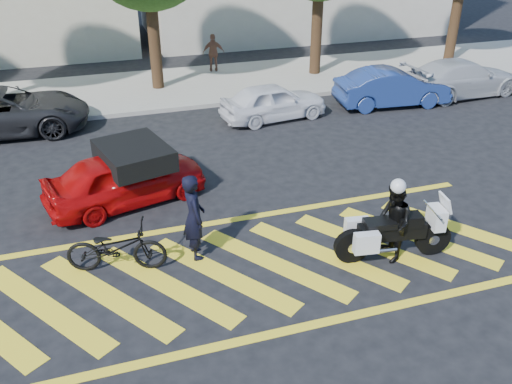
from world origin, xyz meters
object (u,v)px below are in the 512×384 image
object	(u,v)px
parked_far_right	(462,78)
parked_right	(392,88)
officer_bike	(194,217)
police_motorcycle	(392,233)
officer_moto	(393,223)
bicycle	(116,247)
parked_mid_left	(4,111)
parked_mid_right	(273,101)
red_convertible	(126,178)

from	to	relation	value
parked_far_right	parked_right	bearing A→B (deg)	89.61
officer_bike	police_motorcycle	size ratio (longest dim) A/B	0.75
officer_bike	officer_moto	size ratio (longest dim) A/B	1.11
bicycle	police_motorcycle	xyz separation A→B (m)	(5.34, -1.28, 0.08)
officer_moto	bicycle	bearing A→B (deg)	-95.48
bicycle	parked_mid_left	distance (m)	8.84
parked_mid_left	parked_mid_right	bearing A→B (deg)	-97.08
parked_mid_left	parked_far_right	xyz separation A→B (m)	(15.90, -1.18, -0.04)
parked_mid_right	red_convertible	bearing A→B (deg)	121.87
officer_bike	parked_mid_left	bearing A→B (deg)	23.76
officer_moto	police_motorcycle	bearing A→B (deg)	116.50
officer_moto	parked_right	size ratio (longest dim) A/B	0.42
officer_moto	parked_mid_right	world-z (taller)	officer_moto
officer_bike	bicycle	bearing A→B (deg)	87.11
officer_moto	red_convertible	distance (m)	6.30
bicycle	parked_right	bearing A→B (deg)	-41.18
officer_bike	parked_mid_right	xyz separation A→B (m)	(4.15, 7.01, -0.32)
officer_moto	parked_far_right	distance (m)	11.62
red_convertible	bicycle	bearing A→B (deg)	155.25
red_convertible	parked_far_right	bearing A→B (deg)	-85.35
parked_right	parked_far_right	distance (m)	3.06
officer_bike	red_convertible	size ratio (longest dim) A/B	0.48
officer_bike	red_convertible	xyz separation A→B (m)	(-1.10, 2.71, -0.27)
officer_bike	parked_right	distance (m)	11.09
police_motorcycle	officer_moto	xyz separation A→B (m)	(-0.02, -0.01, 0.24)
parked_right	parked_mid_left	bearing A→B (deg)	88.95
officer_moto	parked_mid_left	size ratio (longest dim) A/B	0.33
parked_mid_left	police_motorcycle	bearing A→B (deg)	-138.02
police_motorcycle	parked_far_right	size ratio (longest dim) A/B	0.53
police_motorcycle	parked_right	world-z (taller)	parked_right
parked_right	parked_mid_right	bearing A→B (deg)	95.17
red_convertible	parked_right	size ratio (longest dim) A/B	0.95
parked_mid_right	parked_far_right	bearing A→B (deg)	-95.74
police_motorcycle	red_convertible	size ratio (longest dim) A/B	0.64
police_motorcycle	bicycle	bearing A→B (deg)	174.61
bicycle	officer_moto	size ratio (longest dim) A/B	1.17
police_motorcycle	parked_mid_left	xyz separation A→B (m)	(-8.03, 9.70, 0.12)
bicycle	police_motorcycle	distance (m)	5.49
bicycle	parked_mid_left	xyz separation A→B (m)	(-2.69, 8.42, 0.20)
officer_bike	parked_mid_right	distance (m)	8.15
police_motorcycle	parked_far_right	distance (m)	11.60
officer_moto	red_convertible	world-z (taller)	officer_moto
bicycle	officer_moto	bearing A→B (deg)	-89.44
bicycle	parked_right	size ratio (longest dim) A/B	0.49
officer_bike	parked_mid_left	size ratio (longest dim) A/B	0.36
bicycle	parked_right	world-z (taller)	parked_right
parked_mid_left	parked_right	world-z (taller)	parked_mid_left
police_motorcycle	parked_right	distance (m)	9.60
officer_moto	parked_mid_left	xyz separation A→B (m)	(-8.01, 9.71, -0.12)
police_motorcycle	parked_mid_left	bearing A→B (deg)	137.74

